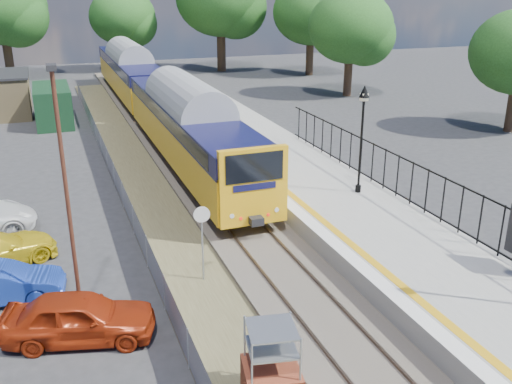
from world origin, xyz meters
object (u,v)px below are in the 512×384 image
speed_sign (202,231)px  car_blue (1,284)px  car_red (79,317)px  brick_plinth (271,367)px  carpark_lamp (65,183)px  victorian_lamp_north (363,114)px  train (152,92)px

speed_sign → car_blue: 6.41m
car_red → brick_plinth: bearing=-121.2°
brick_plinth → carpark_lamp: size_ratio=0.28×
brick_plinth → speed_sign: (0.05, 6.22, 0.82)m
brick_plinth → car_blue: 9.46m
car_red → car_blue: (-2.14, 2.94, -0.09)m
speed_sign → car_blue: speed_sign is taller
speed_sign → car_red: size_ratio=0.65×
victorian_lamp_north → car_red: size_ratio=1.11×
brick_plinth → car_blue: brick_plinth is taller
speed_sign → car_blue: (-6.23, 0.94, -1.21)m
train → car_red: bearing=-105.2°
carpark_lamp → car_blue: carpark_lamp is taller
brick_plinth → victorian_lamp_north: bearing=51.2°
brick_plinth → car_red: 5.85m
victorian_lamp_north → speed_sign: bearing=-155.0°
brick_plinth → car_red: (-4.04, 4.22, -0.30)m
carpark_lamp → car_blue: bearing=142.3°
victorian_lamp_north → carpark_lamp: bearing=-159.4°
train → speed_sign: (-2.63, -22.72, -0.52)m
train → speed_sign: size_ratio=15.14×
train → carpark_lamp: carpark_lamp is taller
victorian_lamp_north → car_blue: bearing=-169.0°
train → car_red: 25.67m
victorian_lamp_north → brick_plinth: victorian_lamp_north is taller
brick_plinth → carpark_lamp: 7.46m
victorian_lamp_north → car_blue: (-14.16, -2.76, -3.68)m
brick_plinth → speed_sign: speed_sign is taller
train → car_blue: size_ratio=10.94×
speed_sign → car_red: speed_sign is taller
brick_plinth → carpark_lamp: bearing=126.0°
car_red → victorian_lamp_north: bearing=-49.6°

